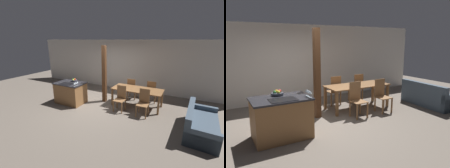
# 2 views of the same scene
# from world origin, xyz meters

# --- Properties ---
(ground_plane) EXTENTS (16.00, 16.00, 0.00)m
(ground_plane) POSITION_xyz_m (0.00, 0.00, 0.00)
(ground_plane) COLOR #665B51
(wall_back) EXTENTS (11.20, 0.08, 2.70)m
(wall_back) POSITION_xyz_m (0.00, 2.55, 1.35)
(wall_back) COLOR silver
(wall_back) RESTS_ON ground_plane
(kitchen_island) EXTENTS (1.25, 0.86, 0.92)m
(kitchen_island) POSITION_xyz_m (-1.16, -0.35, 0.46)
(kitchen_island) COLOR olive
(kitchen_island) RESTS_ON ground_plane
(fruit_bowl) EXTENTS (0.27, 0.27, 0.12)m
(fruit_bowl) POSITION_xyz_m (-1.15, -0.08, 0.96)
(fruit_bowl) COLOR #383D47
(fruit_bowl) RESTS_ON kitchen_island
(wine_glass_near) EXTENTS (0.08, 0.08, 0.16)m
(wine_glass_near) POSITION_xyz_m (-0.61, -0.70, 1.05)
(wine_glass_near) COLOR silver
(wine_glass_near) RESTS_ON kitchen_island
(wine_glass_middle) EXTENTS (0.08, 0.08, 0.16)m
(wine_glass_middle) POSITION_xyz_m (-0.61, -0.60, 1.05)
(wine_glass_middle) COLOR silver
(wine_glass_middle) RESTS_ON kitchen_island
(wine_glass_far) EXTENTS (0.08, 0.08, 0.16)m
(wine_glass_far) POSITION_xyz_m (-0.61, -0.51, 1.05)
(wine_glass_far) COLOR silver
(wine_glass_far) RESTS_ON kitchen_island
(dining_table) EXTENTS (2.03, 0.88, 0.76)m
(dining_table) POSITION_xyz_m (1.55, 0.62, 0.66)
(dining_table) COLOR brown
(dining_table) RESTS_ON ground_plane
(dining_chair_near_left) EXTENTS (0.40, 0.40, 0.99)m
(dining_chair_near_left) POSITION_xyz_m (1.09, -0.04, 0.51)
(dining_chair_near_left) COLOR brown
(dining_chair_near_left) RESTS_ON ground_plane
(dining_chair_near_right) EXTENTS (0.40, 0.40, 0.99)m
(dining_chair_near_right) POSITION_xyz_m (2.00, -0.04, 0.51)
(dining_chair_near_right) COLOR brown
(dining_chair_near_right) RESTS_ON ground_plane
(dining_chair_far_left) EXTENTS (0.40, 0.40, 0.99)m
(dining_chair_far_left) POSITION_xyz_m (1.09, 1.27, 0.51)
(dining_chair_far_left) COLOR brown
(dining_chair_far_left) RESTS_ON ground_plane
(dining_chair_far_right) EXTENTS (0.40, 0.40, 0.99)m
(dining_chair_far_right) POSITION_xyz_m (2.00, 1.27, 0.51)
(dining_chair_far_right) COLOR brown
(dining_chair_far_right) RESTS_ON ground_plane
(couch) EXTENTS (0.95, 1.86, 0.78)m
(couch) POSITION_xyz_m (3.82, -0.33, 0.27)
(couch) COLOR #3D4C5B
(couch) RESTS_ON ground_plane
(timber_post) EXTENTS (0.16, 0.16, 2.47)m
(timber_post) POSITION_xyz_m (0.09, 0.46, 1.23)
(timber_post) COLOR #4C2D19
(timber_post) RESTS_ON ground_plane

